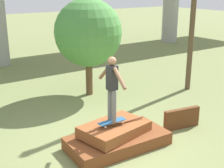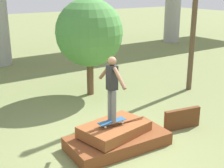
# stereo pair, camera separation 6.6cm
# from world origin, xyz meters

# --- Properties ---
(ground_plane) EXTENTS (80.00, 80.00, 0.00)m
(ground_plane) POSITION_xyz_m (0.00, 0.00, 0.00)
(ground_plane) COLOR olive
(scrap_pile) EXTENTS (2.58, 1.47, 0.64)m
(scrap_pile) POSITION_xyz_m (-0.01, 0.03, 0.26)
(scrap_pile) COLOR brown
(scrap_pile) RESTS_ON ground_plane
(scrap_plank_loose) EXTENTS (1.13, 0.34, 0.59)m
(scrap_plank_loose) POSITION_xyz_m (2.13, -0.16, 0.29)
(scrap_plank_loose) COLOR #5B3319
(scrap_plank_loose) RESTS_ON ground_plane
(skateboard) EXTENTS (0.72, 0.23, 0.09)m
(skateboard) POSITION_xyz_m (-0.15, 0.04, 0.72)
(skateboard) COLOR #23517F
(skateboard) RESTS_ON scrap_pile
(skater) EXTENTS (0.22, 1.11, 1.61)m
(skater) POSITION_xyz_m (-0.15, 0.04, 1.66)
(skater) COLOR slate
(skater) RESTS_ON skateboard
(tree_behind_left) EXTENTS (2.42, 2.42, 3.52)m
(tree_behind_left) POSITION_xyz_m (1.48, 3.87, 2.30)
(tree_behind_left) COLOR brown
(tree_behind_left) RESTS_ON ground_plane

